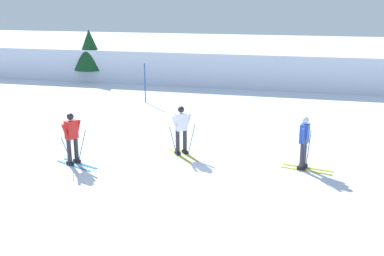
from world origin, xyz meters
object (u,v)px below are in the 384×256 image
Objects in this scene: skier_red at (72,137)px; conifer_far_left at (90,50)px; trail_marker_pole at (145,83)px; skier_blue at (304,141)px; skier_white at (181,129)px.

conifer_far_left is (-6.62, 14.69, 1.14)m from skier_red.
conifer_far_left reaches higher than trail_marker_pole.
skier_blue is 1.00× the size of skier_white.
trail_marker_pole is (-4.05, 7.54, 0.11)m from skier_white.
skier_red is 0.84× the size of trail_marker_pole.
skier_red is 9.39m from trail_marker_pole.
skier_blue is 0.84× the size of trail_marker_pole.
skier_red is at bearing -84.53° from trail_marker_pole.
trail_marker_pole reaches higher than skier_white.
skier_red is 16.15m from conifer_far_left.
trail_marker_pole is 0.61× the size of conifer_far_left.
conifer_far_left is at bearing 136.96° from trail_marker_pole.
conifer_far_left is at bearing 114.25° from skier_red.
skier_blue is at bearing -43.76° from conifer_far_left.
skier_red is at bearing -169.14° from skier_blue.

